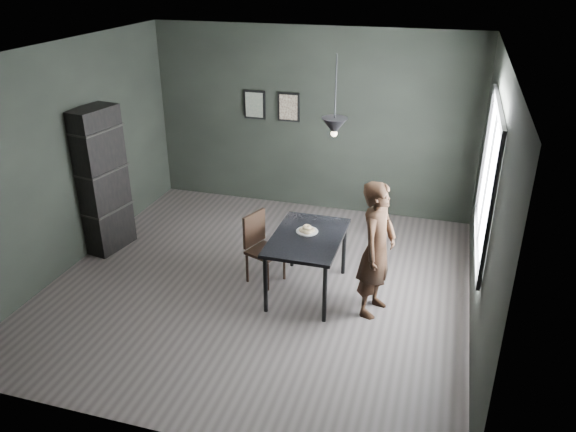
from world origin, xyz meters
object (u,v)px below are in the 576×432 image
(wood_chair, at_px, (260,243))
(shelf_unit, at_px, (101,181))
(cafe_table, at_px, (307,242))
(woman, at_px, (377,249))
(white_plate, at_px, (307,232))
(pendant_lamp, at_px, (334,126))

(wood_chair, distance_m, shelf_unit, 2.36)
(cafe_table, bearing_deg, woman, -11.78)
(cafe_table, xyz_separation_m, woman, (0.83, -0.17, 0.12))
(white_plate, distance_m, wood_chair, 0.65)
(shelf_unit, height_order, pendant_lamp, pendant_lamp)
(woman, relative_size, shelf_unit, 0.80)
(cafe_table, height_order, pendant_lamp, pendant_lamp)
(wood_chair, height_order, pendant_lamp, pendant_lamp)
(woman, bearing_deg, pendant_lamp, 79.98)
(cafe_table, distance_m, pendant_lamp, 1.41)
(shelf_unit, bearing_deg, wood_chair, 4.36)
(wood_chair, xyz_separation_m, pendant_lamp, (0.87, -0.03, 1.55))
(cafe_table, xyz_separation_m, wood_chair, (-0.62, 0.13, -0.17))
(white_plate, bearing_deg, wood_chair, 176.44)
(shelf_unit, distance_m, pendant_lamp, 3.35)
(cafe_table, relative_size, woman, 0.76)
(pendant_lamp, bearing_deg, white_plate, -177.66)
(shelf_unit, bearing_deg, cafe_table, 3.07)
(wood_chair, bearing_deg, cafe_table, 9.39)
(white_plate, height_order, woman, woman)
(cafe_table, relative_size, pendant_lamp, 1.39)
(cafe_table, distance_m, shelf_unit, 2.96)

